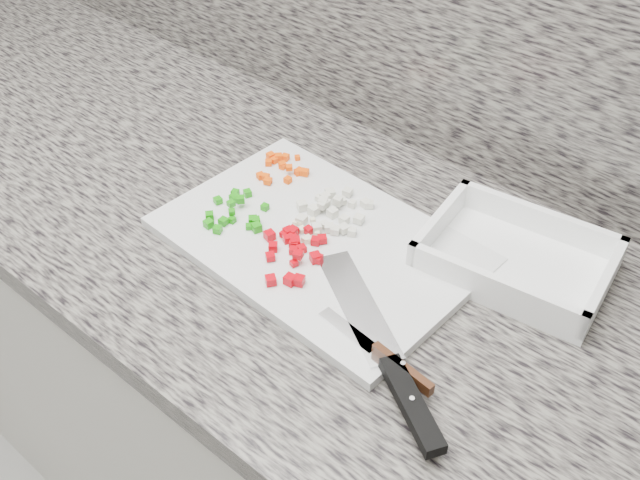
# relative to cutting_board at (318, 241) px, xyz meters

# --- Properties ---
(cabinet) EXTENTS (3.92, 0.62, 0.86)m
(cabinet) POSITION_rel_cutting_board_xyz_m (-0.12, 0.01, -0.48)
(cabinet) COLOR white
(cabinet) RESTS_ON ground
(countertop) EXTENTS (3.96, 0.64, 0.04)m
(countertop) POSITION_rel_cutting_board_xyz_m (-0.12, 0.01, -0.03)
(countertop) COLOR slate
(countertop) RESTS_ON cabinet
(cutting_board) EXTENTS (0.45, 0.32, 0.01)m
(cutting_board) POSITION_rel_cutting_board_xyz_m (0.00, 0.00, 0.00)
(cutting_board) COLOR silver
(cutting_board) RESTS_ON countertop
(carrot_pile) EXTENTS (0.09, 0.09, 0.02)m
(carrot_pile) POSITION_rel_cutting_board_xyz_m (-0.15, 0.09, 0.01)
(carrot_pile) COLOR #FF4E05
(carrot_pile) RESTS_ON cutting_board
(onion_pile) EXTENTS (0.11, 0.11, 0.02)m
(onion_pile) POSITION_rel_cutting_board_xyz_m (-0.02, 0.05, 0.01)
(onion_pile) COLOR silver
(onion_pile) RESTS_ON cutting_board
(green_pepper_pile) EXTENTS (0.10, 0.10, 0.02)m
(green_pepper_pile) POSITION_rel_cutting_board_xyz_m (-0.12, -0.04, 0.01)
(green_pepper_pile) COLOR #1A900D
(green_pepper_pile) RESTS_ON cutting_board
(red_pepper_pile) EXTENTS (0.11, 0.13, 0.02)m
(red_pepper_pile) POSITION_rel_cutting_board_xyz_m (-0.00, -0.05, 0.01)
(red_pepper_pile) COLOR #C3020E
(red_pepper_pile) RESTS_ON cutting_board
(garlic_pile) EXTENTS (0.05, 0.05, 0.01)m
(garlic_pile) POSITION_rel_cutting_board_xyz_m (-0.02, -0.00, 0.01)
(garlic_pile) COLOR #F4EABC
(garlic_pile) RESTS_ON cutting_board
(chef_knife) EXTENTS (0.30, 0.20, 0.02)m
(chef_knife) POSITION_rel_cutting_board_xyz_m (0.22, -0.13, 0.01)
(chef_knife) COLOR white
(chef_knife) RESTS_ON cutting_board
(paring_knife) EXTENTS (0.18, 0.03, 0.02)m
(paring_knife) POSITION_rel_cutting_board_xyz_m (0.21, -0.12, 0.01)
(paring_knife) COLOR white
(paring_knife) RESTS_ON cutting_board
(tray) EXTENTS (0.26, 0.20, 0.05)m
(tray) POSITION_rel_cutting_board_xyz_m (0.24, 0.13, 0.01)
(tray) COLOR white
(tray) RESTS_ON countertop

